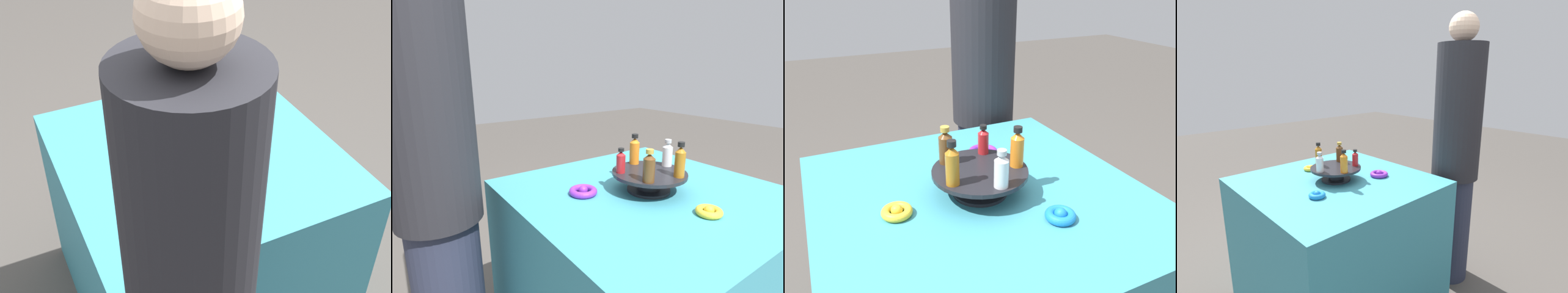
% 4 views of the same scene
% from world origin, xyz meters
% --- Properties ---
extents(party_table, '(0.93, 0.93, 0.74)m').
position_xyz_m(party_table, '(0.00, 0.00, 0.37)').
color(party_table, teal).
rests_on(party_table, ground_plane).
extents(display_stand, '(0.27, 0.27, 0.08)m').
position_xyz_m(display_stand, '(0.00, 0.00, 0.79)').
color(display_stand, black).
rests_on(display_stand, party_table).
extents(bottle_clear, '(0.04, 0.04, 0.10)m').
position_xyz_m(bottle_clear, '(-0.01, 0.11, 0.86)').
color(bottle_clear, silver).
rests_on(bottle_clear, display_stand).
extents(bottle_orange, '(0.04, 0.04, 0.12)m').
position_xyz_m(bottle_orange, '(-0.10, 0.02, 0.87)').
color(bottle_orange, orange).
rests_on(bottle_orange, display_stand).
extents(bottle_red, '(0.03, 0.03, 0.09)m').
position_xyz_m(bottle_red, '(-0.05, -0.09, 0.86)').
color(bottle_red, '#B21E23').
rests_on(bottle_red, display_stand).
extents(bottle_brown, '(0.04, 0.04, 0.11)m').
position_xyz_m(bottle_brown, '(0.07, -0.08, 0.87)').
color(bottle_brown, brown).
rests_on(bottle_brown, display_stand).
extents(bottle_amber, '(0.04, 0.04, 0.12)m').
position_xyz_m(bottle_amber, '(0.10, 0.04, 0.87)').
color(bottle_amber, '#AD6B19').
rests_on(bottle_amber, display_stand).
extents(ribbon_bow_purple, '(0.10, 0.10, 0.03)m').
position_xyz_m(ribbon_bow_purple, '(-0.11, -0.22, 0.75)').
color(ribbon_bow_purple, purple).
rests_on(ribbon_bow_purple, party_table).
extents(ribbon_bow_gold, '(0.08, 0.08, 0.03)m').
position_xyz_m(ribbon_bow_gold, '(0.24, 0.01, 0.75)').
color(ribbon_bow_gold, gold).
rests_on(ribbon_bow_gold, party_table).
extents(ribbon_bow_blue, '(0.08, 0.08, 0.03)m').
position_xyz_m(ribbon_bow_blue, '(-0.13, 0.21, 0.75)').
color(ribbon_bow_blue, blue).
rests_on(ribbon_bow_blue, party_table).
extents(person_figure, '(0.28, 0.28, 1.64)m').
position_xyz_m(person_figure, '(-0.33, -0.66, 0.83)').
color(person_figure, '#282D42').
rests_on(person_figure, ground_plane).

